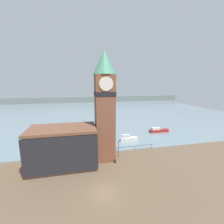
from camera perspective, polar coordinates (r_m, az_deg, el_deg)
The scene contains 10 objects.
ground_plane at distance 26.07m, azimuth -3.07°, elevation -28.65°, with size 160.00×160.00×0.00m, color brown.
water at distance 95.03m, azimuth -10.21°, elevation 0.68°, with size 160.00×120.00×0.00m.
far_shoreline at distance 134.29m, azimuth -10.91°, elevation 4.69°, with size 180.00×3.00×5.00m.
pier_railing at distance 39.00m, azimuth 8.57°, elevation -12.88°, with size 9.98×0.08×1.09m.
clock_tower at distance 31.31m, azimuth -2.81°, elevation 2.92°, with size 4.51×4.51×23.11m.
pier_building at distance 32.32m, azimuth -18.02°, elevation -12.54°, with size 13.06×7.54×8.03m.
boat_near at distance 44.57m, azimuth 6.22°, elevation -10.01°, with size 5.08×2.44×1.93m.
boat_far at distance 54.34m, azimuth 17.24°, elevation -6.68°, with size 6.68×1.53×1.68m.
mooring_bollard_near at distance 33.28m, azimuth 1.24°, elevation -18.13°, with size 0.36×0.36×0.82m.
lamp_post at distance 34.52m, azimuth 2.43°, elevation -12.37°, with size 0.32×0.32×4.29m.
Camera 1 is at (-3.06, -19.87, 16.60)m, focal length 24.00 mm.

